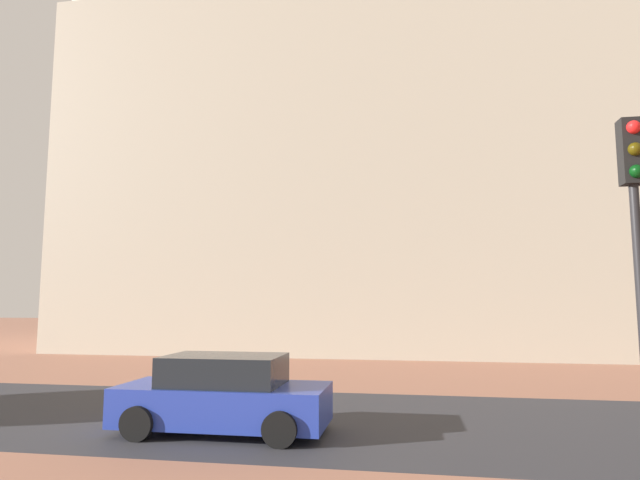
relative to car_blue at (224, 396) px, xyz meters
name	(u,v)px	position (x,y,z in m)	size (l,w,h in m)	color
ground_plane	(302,413)	(1.18, 2.04, -0.72)	(120.00, 120.00, 0.00)	#93604C
street_asphalt_strip	(297,418)	(1.18, 1.50, -0.71)	(120.00, 6.82, 0.00)	#2D2D33
landmark_building	(337,159)	(-0.47, 20.60, 10.35)	(28.58, 14.87, 38.68)	#B2A893
car_blue	(224,396)	(0.00, 0.00, 0.00)	(4.14, 1.95, 1.51)	#23389E
traffic_light_pole	(637,232)	(6.67, -2.81, 2.78)	(0.28, 0.34, 5.04)	black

